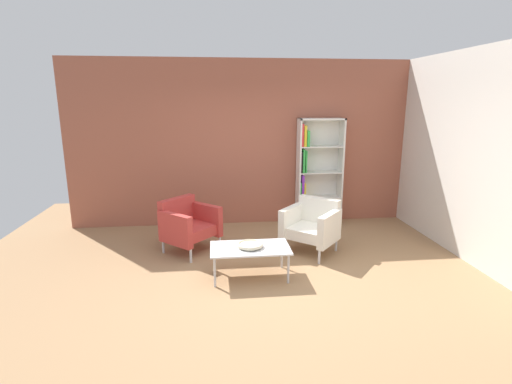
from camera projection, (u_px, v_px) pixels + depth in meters
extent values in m
plane|color=#9E7751|center=(271.00, 281.00, 4.82)|extent=(8.32, 8.32, 0.00)
cube|color=#9E5642|center=(252.00, 144.00, 6.86)|extent=(6.40, 0.12, 2.90)
cube|color=silver|center=(469.00, 156.00, 5.36)|extent=(0.12, 5.20, 2.90)
cube|color=silver|center=(298.00, 173.00, 6.84)|extent=(0.03, 0.30, 1.90)
cube|color=silver|center=(340.00, 172.00, 6.92)|extent=(0.03, 0.30, 1.90)
cube|color=silver|center=(322.00, 119.00, 6.66)|extent=(0.80, 0.30, 0.03)
cube|color=silver|center=(318.00, 222.00, 7.10)|extent=(0.80, 0.30, 0.03)
cube|color=silver|center=(317.00, 171.00, 7.02)|extent=(0.80, 0.02, 1.90)
cube|color=silver|center=(319.00, 197.00, 6.99)|extent=(0.76, 0.28, 0.02)
cube|color=silver|center=(319.00, 172.00, 6.88)|extent=(0.76, 0.28, 0.02)
cube|color=silver|center=(320.00, 146.00, 6.77)|extent=(0.76, 0.28, 0.02)
cube|color=white|center=(300.00, 211.00, 6.95)|extent=(0.03, 0.17, 0.41)
cube|color=black|center=(302.00, 212.00, 6.98)|extent=(0.03, 0.21, 0.37)
cube|color=blue|center=(304.00, 213.00, 6.97)|extent=(0.03, 0.18, 0.34)
cube|color=green|center=(300.00, 190.00, 6.86)|extent=(0.02, 0.17, 0.29)
cube|color=purple|center=(302.00, 186.00, 6.85)|extent=(0.04, 0.17, 0.41)
cube|color=yellow|center=(304.00, 190.00, 6.90)|extent=(0.03, 0.25, 0.27)
cube|color=black|center=(301.00, 162.00, 6.77)|extent=(0.03, 0.23, 0.37)
cube|color=green|center=(303.00, 161.00, 6.75)|extent=(0.04, 0.18, 0.41)
cube|color=green|center=(305.00, 161.00, 6.76)|extent=(0.02, 0.20, 0.39)
cube|color=red|center=(301.00, 135.00, 6.67)|extent=(0.04, 0.25, 0.39)
cube|color=yellow|center=(305.00, 136.00, 6.64)|extent=(0.04, 0.18, 0.36)
cube|color=green|center=(307.00, 138.00, 6.67)|extent=(0.04, 0.21, 0.27)
cube|color=silver|center=(250.00, 248.00, 4.85)|extent=(1.00, 0.56, 0.02)
cylinder|color=silver|center=(215.00, 272.00, 4.63)|extent=(0.03, 0.03, 0.38)
cylinder|color=silver|center=(288.00, 269.00, 4.72)|extent=(0.03, 0.03, 0.38)
cylinder|color=silver|center=(215.00, 257.00, 5.07)|extent=(0.03, 0.03, 0.38)
cylinder|color=silver|center=(282.00, 254.00, 5.17)|extent=(0.03, 0.03, 0.38)
cylinder|color=beige|center=(250.00, 247.00, 4.84)|extent=(0.13, 0.13, 0.02)
cylinder|color=beige|center=(250.00, 245.00, 4.84)|extent=(0.32, 0.32, 0.02)
torus|color=beige|center=(250.00, 244.00, 4.84)|extent=(0.32, 0.32, 0.02)
cube|color=#B73833|center=(190.00, 231.00, 5.71)|extent=(0.86, 0.86, 0.16)
cube|color=#B73833|center=(177.00, 210.00, 5.80)|extent=(0.52, 0.55, 0.38)
cube|color=#B73833|center=(175.00, 229.00, 5.43)|extent=(0.52, 0.50, 0.46)
cube|color=#B73833|center=(206.00, 219.00, 5.91)|extent=(0.52, 0.50, 0.46)
cylinder|color=silver|center=(191.00, 254.00, 5.34)|extent=(0.04, 0.04, 0.24)
cylinder|color=silver|center=(220.00, 242.00, 5.81)|extent=(0.04, 0.04, 0.24)
cylinder|color=silver|center=(163.00, 245.00, 5.68)|extent=(0.04, 0.04, 0.24)
cylinder|color=silver|center=(193.00, 234.00, 6.15)|extent=(0.04, 0.04, 0.24)
cube|color=white|center=(310.00, 232.00, 5.66)|extent=(0.86, 0.86, 0.16)
cube|color=white|center=(319.00, 210.00, 5.81)|extent=(0.56, 0.51, 0.38)
cube|color=white|center=(292.00, 221.00, 5.79)|extent=(0.48, 0.53, 0.46)
cube|color=white|center=(330.00, 229.00, 5.45)|extent=(0.48, 0.53, 0.46)
cylinder|color=silver|center=(282.00, 246.00, 5.63)|extent=(0.04, 0.04, 0.24)
cylinder|color=silver|center=(319.00, 256.00, 5.29)|extent=(0.04, 0.04, 0.24)
cylinder|color=silver|center=(301.00, 235.00, 6.09)|extent=(0.04, 0.04, 0.24)
cylinder|color=silver|center=(336.00, 243.00, 5.76)|extent=(0.04, 0.04, 0.24)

